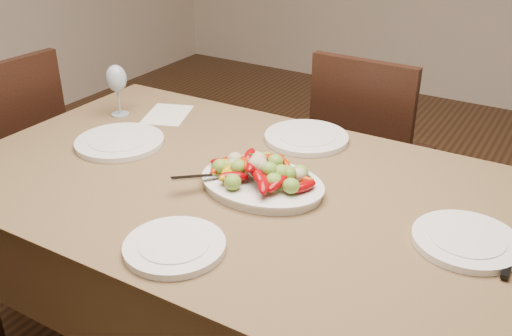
{
  "coord_description": "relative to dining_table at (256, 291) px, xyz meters",
  "views": [
    {
      "loc": [
        0.87,
        -1.4,
        1.56
      ],
      "look_at": [
        0.12,
        -0.17,
        0.82
      ],
      "focal_mm": 40.0,
      "sensor_mm": 36.0,
      "label": 1
    }
  ],
  "objects": [
    {
      "name": "wine_glass",
      "position": [
        -0.72,
        0.21,
        0.48
      ],
      "size": [
        0.08,
        0.08,
        0.2
      ],
      "primitive_type": null,
      "color": "#8C99A5",
      "rests_on": "dining_table"
    },
    {
      "name": "floor",
      "position": [
        -0.12,
        0.17,
        -0.38
      ],
      "size": [
        6.0,
        6.0,
        0.0
      ],
      "primitive_type": "plane",
      "color": "#3B2312",
      "rests_on": "ground"
    },
    {
      "name": "chair_far",
      "position": [
        0.02,
        0.94,
        0.1
      ],
      "size": [
        0.43,
        0.43,
        0.95
      ],
      "primitive_type": null,
      "rotation": [
        0.0,
        0.0,
        3.13
      ],
      "color": "black",
      "rests_on": "ground"
    },
    {
      "name": "plate_right",
      "position": [
        0.59,
        0.02,
        0.39
      ],
      "size": [
        0.26,
        0.26,
        0.02
      ],
      "primitive_type": "cylinder",
      "color": "white",
      "rests_on": "dining_table"
    },
    {
      "name": "serving_spoon",
      "position": [
        -0.04,
        -0.04,
        0.43
      ],
      "size": [
        0.26,
        0.22,
        0.03
      ],
      "primitive_type": null,
      "rotation": [
        0.0,
        0.0,
        -0.66
      ],
      "color": "#9EA0A8",
      "rests_on": "serving_platter"
    },
    {
      "name": "chair_left",
      "position": [
        -1.3,
        0.05,
        0.1
      ],
      "size": [
        0.44,
        0.44,
        0.95
      ],
      "primitive_type": null,
      "rotation": [
        0.0,
        0.0,
        -1.62
      ],
      "color": "black",
      "rests_on": "ground"
    },
    {
      "name": "plate_near",
      "position": [
        -0.01,
        -0.37,
        0.39
      ],
      "size": [
        0.25,
        0.25,
        0.02
      ],
      "primitive_type": "cylinder",
      "color": "white",
      "rests_on": "dining_table"
    },
    {
      "name": "plate_far",
      "position": [
        -0.03,
        0.37,
        0.39
      ],
      "size": [
        0.28,
        0.28,
        0.02
      ],
      "primitive_type": "cylinder",
      "color": "white",
      "rests_on": "dining_table"
    },
    {
      "name": "table_knife",
      "position": [
        0.69,
        0.01,
        0.38
      ],
      "size": [
        0.02,
        0.2,
        0.01
      ],
      "primitive_type": null,
      "rotation": [
        0.0,
        0.0,
        0.01
      ],
      "color": "#9EA0A8",
      "rests_on": "dining_table"
    },
    {
      "name": "plate_left",
      "position": [
        -0.54,
        0.01,
        0.39
      ],
      "size": [
        0.29,
        0.29,
        0.02
      ],
      "primitive_type": "cylinder",
      "color": "white",
      "rests_on": "dining_table"
    },
    {
      "name": "roasted_vegetables",
      "position": [
        0.02,
        -0.0,
        0.45
      ],
      "size": [
        0.3,
        0.2,
        0.09
      ],
      "primitive_type": null,
      "rotation": [
        0.0,
        0.0,
        0.01
      ],
      "color": "#830306",
      "rests_on": "serving_platter"
    },
    {
      "name": "menu_card",
      "position": [
        -0.57,
        0.3,
        0.38
      ],
      "size": [
        0.22,
        0.25,
        0.0
      ],
      "primitive_type": "cube",
      "rotation": [
        0.0,
        0.0,
        0.37
      ],
      "color": "silver",
      "rests_on": "dining_table"
    },
    {
      "name": "dining_table",
      "position": [
        0.0,
        0.0,
        0.0
      ],
      "size": [
        1.85,
        1.06,
        0.76
      ],
      "primitive_type": "cube",
      "rotation": [
        0.0,
        0.0,
        0.01
      ],
      "color": "brown",
      "rests_on": "ground"
    },
    {
      "name": "serving_platter",
      "position": [
        0.02,
        -0.0,
        0.39
      ],
      "size": [
        0.36,
        0.27,
        0.02
      ],
      "primitive_type": "ellipsoid",
      "rotation": [
        0.0,
        0.0,
        0.01
      ],
      "color": "white",
      "rests_on": "dining_table"
    }
  ]
}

